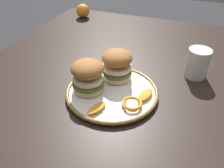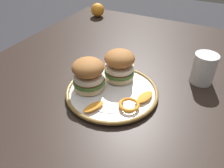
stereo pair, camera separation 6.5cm
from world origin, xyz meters
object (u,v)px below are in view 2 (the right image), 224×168
at_px(dinner_plate, 112,92).
at_px(sandwich_half_left, 88,74).
at_px(sandwich_half_right, 120,64).
at_px(whole_orange, 98,10).
at_px(dining_table, 109,103).
at_px(drinking_glass, 203,70).

bearing_deg(dinner_plate, sandwich_half_left, 105.65).
relative_size(sandwich_half_right, whole_orange, 1.87).
height_order(sandwich_half_left, whole_orange, sandwich_half_left).
bearing_deg(sandwich_half_right, whole_orange, 36.39).
relative_size(sandwich_half_left, whole_orange, 1.83).
xyz_separation_m(dinner_plate, whole_orange, (0.61, 0.40, 0.03)).
relative_size(dining_table, whole_orange, 18.42).
height_order(sandwich_half_left, drinking_glass, sandwich_half_left).
bearing_deg(drinking_glass, dinner_plate, 130.20).
distance_m(dinner_plate, sandwich_half_left, 0.10).
bearing_deg(drinking_glass, whole_orange, 57.87).
bearing_deg(sandwich_half_left, dinner_plate, -74.35).
distance_m(sandwich_half_left, drinking_glass, 0.39).
xyz_separation_m(dinner_plate, drinking_glass, (0.20, -0.24, 0.03)).
xyz_separation_m(dining_table, dinner_plate, (-0.04, -0.03, 0.10)).
bearing_deg(sandwich_half_left, whole_orange, 27.86).
distance_m(dinner_plate, drinking_glass, 0.32).
height_order(dinner_plate, drinking_glass, drinking_glass).
relative_size(dinner_plate, whole_orange, 3.91).
bearing_deg(sandwich_half_right, drinking_glass, -62.65).
xyz_separation_m(sandwich_half_right, whole_orange, (0.54, 0.39, -0.03)).
bearing_deg(sandwich_half_left, drinking_glass, -54.42).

